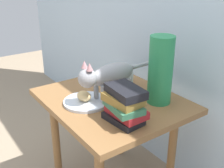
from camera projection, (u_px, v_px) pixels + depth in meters
name	position (u px, v px, depth m)	size (l,w,h in m)	color
side_table	(112.00, 113.00, 1.47)	(0.72, 0.62, 0.58)	olive
plate	(86.00, 102.00, 1.39)	(0.23, 0.23, 0.01)	silver
bread_roll	(84.00, 96.00, 1.37)	(0.08, 0.06, 0.05)	#E0BC7A
cat	(108.00, 76.00, 1.37)	(0.10, 0.48, 0.23)	#99999E
book_stack	(124.00, 105.00, 1.20)	(0.19, 0.14, 0.16)	black
green_vase	(160.00, 70.00, 1.34)	(0.12, 0.12, 0.34)	#288C51
candle_jar	(127.00, 80.00, 1.57)	(0.07, 0.07, 0.08)	silver
tv_remote	(116.00, 76.00, 1.70)	(0.15, 0.04, 0.02)	black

